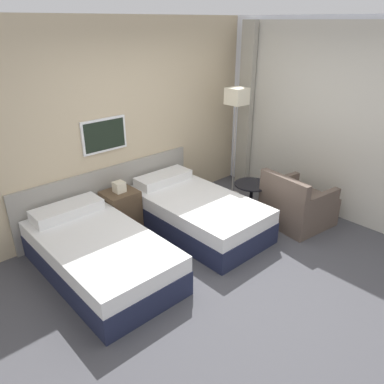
% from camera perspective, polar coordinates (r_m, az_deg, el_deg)
% --- Properties ---
extents(ground_plane, '(16.00, 16.00, 0.00)m').
position_cam_1_polar(ground_plane, '(4.49, 5.87, -11.34)').
color(ground_plane, '#47474C').
extents(wall_headboard, '(10.00, 0.10, 2.70)m').
position_cam_1_polar(wall_headboard, '(5.27, -9.80, 9.77)').
color(wall_headboard, '#C6B28E').
rests_on(wall_headboard, ground_plane).
extents(wall_window, '(0.21, 4.42, 2.70)m').
position_cam_1_polar(wall_window, '(5.51, 23.21, 9.20)').
color(wall_window, white).
rests_on(wall_window, ground_plane).
extents(bed_near_door, '(1.05, 1.92, 0.60)m').
position_cam_1_polar(bed_near_door, '(4.37, -13.96, -9.18)').
color(bed_near_door, '#1E233D').
rests_on(bed_near_door, ground_plane).
extents(bed_near_window, '(1.05, 1.92, 0.60)m').
position_cam_1_polar(bed_near_window, '(5.11, 0.63, -3.10)').
color(bed_near_window, '#1E233D').
rests_on(bed_near_window, ground_plane).
extents(nightstand, '(0.44, 0.40, 0.69)m').
position_cam_1_polar(nightstand, '(5.20, -10.74, -2.60)').
color(nightstand, brown).
rests_on(nightstand, ground_plane).
extents(floor_lamp, '(0.27, 0.27, 1.73)m').
position_cam_1_polar(floor_lamp, '(5.77, 6.80, 13.15)').
color(floor_lamp, '#9E9993').
rests_on(floor_lamp, ground_plane).
extents(side_table, '(0.50, 0.50, 0.48)m').
position_cam_1_polar(side_table, '(5.53, 9.03, -0.06)').
color(side_table, black).
rests_on(side_table, ground_plane).
extents(armchair, '(0.89, 0.88, 0.78)m').
position_cam_1_polar(armchair, '(5.43, 15.68, -2.15)').
color(armchair, brown).
rests_on(armchair, ground_plane).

